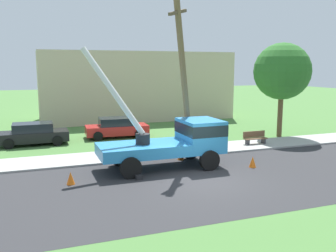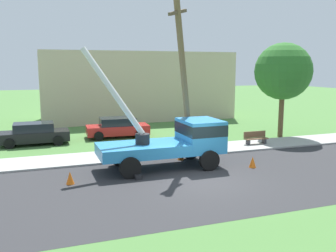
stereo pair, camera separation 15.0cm
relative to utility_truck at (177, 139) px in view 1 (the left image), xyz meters
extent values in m
plane|color=#477538|center=(0.30, 9.35, -1.41)|extent=(120.00, 120.00, 0.00)
cube|color=#2B2B2D|center=(0.30, -2.65, -1.40)|extent=(80.00, 8.48, 0.01)
cube|color=#9E9E99|center=(0.30, 2.95, -1.36)|extent=(80.00, 2.72, 0.10)
cube|color=#2D84C6|center=(-1.80, -0.01, -0.38)|extent=(4.31, 2.41, 0.55)
cube|color=#2D84C6|center=(1.30, -0.02, 0.14)|extent=(1.91, 2.40, 1.60)
cube|color=#19232D|center=(1.30, -0.02, 0.49)|extent=(1.93, 2.42, 0.56)
cylinder|color=black|center=(-1.78, -0.01, 0.14)|extent=(0.70, 0.70, 0.50)
cylinder|color=silver|center=(-3.06, 0.64, 2.44)|extent=(2.88, 1.66, 4.26)
cube|color=black|center=(-2.41, -1.46, -1.31)|extent=(0.30, 0.30, 0.20)
cube|color=black|center=(-2.40, 1.44, -1.31)|extent=(0.30, 0.30, 0.20)
cylinder|color=black|center=(1.25, -1.22, -0.91)|extent=(1.00, 0.30, 1.00)
cylinder|color=black|center=(1.26, 1.18, -0.91)|extent=(1.00, 0.30, 1.00)
cylinder|color=black|center=(-2.72, -1.21, -0.91)|extent=(1.00, 0.30, 1.00)
cylinder|color=black|center=(-2.71, 1.19, -0.91)|extent=(1.00, 0.30, 1.00)
cylinder|color=brown|center=(0.91, 1.32, 2.98)|extent=(1.93, 1.77, 8.85)
cube|color=brown|center=(0.35, 0.81, 6.32)|extent=(1.44, 1.31, 0.55)
cone|color=orange|center=(3.53, -1.50, -1.13)|extent=(0.36, 0.36, 0.56)
cone|color=orange|center=(-5.36, -1.14, -1.13)|extent=(0.36, 0.36, 0.56)
cone|color=orange|center=(0.70, 1.17, -1.13)|extent=(0.36, 0.36, 0.56)
cube|color=black|center=(-6.85, 8.11, -0.86)|extent=(4.40, 1.81, 0.65)
cube|color=black|center=(-6.85, 8.11, -0.26)|extent=(2.47, 1.66, 0.55)
cylinder|color=black|center=(-5.40, 7.22, -1.09)|extent=(0.64, 0.22, 0.64)
cylinder|color=black|center=(-5.40, 9.02, -1.09)|extent=(0.64, 0.22, 0.64)
cylinder|color=black|center=(-8.30, 7.21, -1.09)|extent=(0.64, 0.22, 0.64)
cylinder|color=black|center=(-8.31, 9.01, -1.09)|extent=(0.64, 0.22, 0.64)
cube|color=#B21E1E|center=(-1.20, 8.74, -0.86)|extent=(4.49, 2.03, 0.65)
cube|color=black|center=(-1.20, 8.74, -0.26)|extent=(2.55, 1.78, 0.55)
cylinder|color=black|center=(0.21, 7.76, -1.09)|extent=(0.64, 0.22, 0.64)
cylinder|color=black|center=(0.30, 9.56, -1.09)|extent=(0.64, 0.22, 0.64)
cylinder|color=black|center=(-2.69, 7.91, -1.09)|extent=(0.64, 0.22, 0.64)
cylinder|color=black|center=(-2.60, 9.71, -1.09)|extent=(0.64, 0.22, 0.64)
cube|color=brown|center=(6.63, 2.95, -0.96)|extent=(1.60, 0.44, 0.06)
cube|color=brown|center=(6.63, 3.15, -0.71)|extent=(1.60, 0.06, 0.40)
cube|color=#333338|center=(6.03, 2.95, -1.18)|extent=(0.10, 0.40, 0.45)
cube|color=#333338|center=(7.23, 2.95, -1.18)|extent=(0.10, 0.40, 0.45)
cylinder|color=brown|center=(9.96, 4.96, 0.79)|extent=(0.36, 0.36, 4.39)
sphere|color=#2D6B28|center=(9.96, 4.96, 3.30)|extent=(4.02, 4.02, 4.02)
cube|color=#C6B293|center=(2.69, 17.56, 1.79)|extent=(18.00, 6.00, 6.40)
camera|label=1|loc=(-6.63, -16.86, 3.62)|focal=39.13mm
camera|label=2|loc=(-6.49, -16.91, 3.62)|focal=39.13mm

